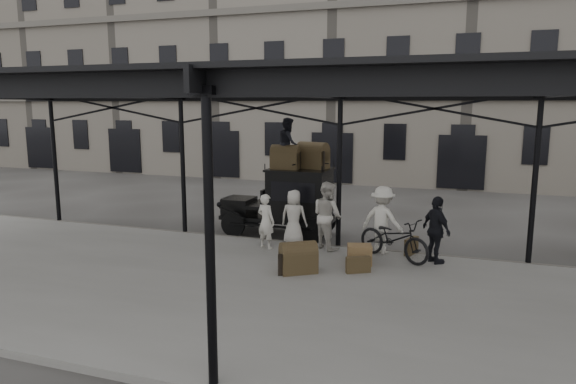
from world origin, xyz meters
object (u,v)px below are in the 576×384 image
at_px(taxi, 290,199).
at_px(porter_left, 266,221).
at_px(bicycle, 394,238).
at_px(porter_official, 436,230).
at_px(steamer_trunk_roof_near, 285,159).
at_px(steamer_trunk_platform, 298,260).

xyz_separation_m(taxi, porter_left, (-0.02, -2.09, -0.28)).
bearing_deg(taxi, bicycle, -29.44).
xyz_separation_m(taxi, bicycle, (3.52, -1.99, -0.50)).
bearing_deg(porter_official, porter_left, 51.27).
height_order(taxi, bicycle, taxi).
bearing_deg(bicycle, steamer_trunk_roof_near, 92.29).
height_order(bicycle, steamer_trunk_platform, bicycle).
bearing_deg(steamer_trunk_roof_near, steamer_trunk_platform, -68.56).
height_order(taxi, steamer_trunk_roof_near, steamer_trunk_roof_near).
height_order(taxi, porter_official, taxi).
distance_m(taxi, steamer_trunk_roof_near, 1.32).
xyz_separation_m(taxi, porter_official, (4.58, -1.97, -0.19)).
relative_size(porter_official, steamer_trunk_roof_near, 2.02).
bearing_deg(porter_official, bicycle, 50.72).
xyz_separation_m(taxi, steamer_trunk_platform, (1.49, -3.81, -0.74)).
relative_size(taxi, porter_left, 2.35).
relative_size(taxi, bicycle, 1.72).
relative_size(bicycle, steamer_trunk_platform, 2.46).
distance_m(steamer_trunk_roof_near, steamer_trunk_platform, 4.39).
height_order(porter_left, bicycle, porter_left).
distance_m(bicycle, steamer_trunk_roof_near, 4.38).
height_order(porter_official, steamer_trunk_platform, porter_official).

